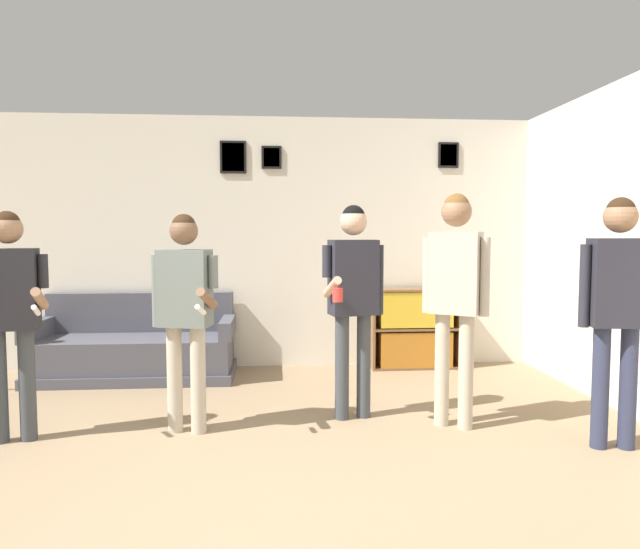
% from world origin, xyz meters
% --- Properties ---
extents(ground_plane, '(20.00, 20.00, 0.00)m').
position_xyz_m(ground_plane, '(0.00, 0.00, 0.00)').
color(ground_plane, '#937A5B').
extents(wall_back, '(8.79, 0.08, 2.70)m').
position_xyz_m(wall_back, '(0.00, 3.64, 1.35)').
color(wall_back, silver).
rests_on(wall_back, ground_plane).
extents(wall_right, '(0.06, 6.01, 2.70)m').
position_xyz_m(wall_right, '(3.23, 1.80, 1.35)').
color(wall_right, silver).
rests_on(wall_right, ground_plane).
extents(couch, '(1.97, 0.80, 0.83)m').
position_xyz_m(couch, '(-1.01, 3.22, 0.28)').
color(couch, '#4C4C56').
rests_on(couch, ground_plane).
extents(bookshelf, '(0.95, 0.30, 0.86)m').
position_xyz_m(bookshelf, '(1.90, 3.42, 0.43)').
color(bookshelf, brown).
rests_on(bookshelf, ground_plane).
extents(person_player_foreground_left, '(0.54, 0.42, 1.61)m').
position_xyz_m(person_player_foreground_left, '(-1.42, 1.46, 0.98)').
color(person_player_foreground_left, '#3D4247').
rests_on(person_player_foreground_left, ground_plane).
extents(person_player_foreground_center, '(0.49, 0.51, 1.59)m').
position_xyz_m(person_player_foreground_center, '(-0.25, 1.55, 0.97)').
color(person_player_foreground_center, '#B7AD99').
rests_on(person_player_foreground_center, ground_plane).
extents(person_watcher_holding_cup, '(0.49, 0.48, 1.67)m').
position_xyz_m(person_watcher_holding_cup, '(1.00, 1.78, 1.03)').
color(person_watcher_holding_cup, '#3D4247').
rests_on(person_watcher_holding_cup, ground_plane).
extents(person_spectator_near_bookshelf, '(0.43, 0.36, 1.74)m').
position_xyz_m(person_spectator_near_bookshelf, '(1.73, 1.52, 1.08)').
color(person_spectator_near_bookshelf, '#B7AD99').
rests_on(person_spectator_near_bookshelf, ground_plane).
extents(person_spectator_far_right, '(0.50, 0.25, 1.69)m').
position_xyz_m(person_spectator_far_right, '(2.67, 1.02, 1.04)').
color(person_spectator_far_right, '#2D334C').
rests_on(person_spectator_far_right, ground_plane).
extents(drinking_cup, '(0.09, 0.09, 0.10)m').
position_xyz_m(drinking_cup, '(2.10, 3.42, 0.91)').
color(drinking_cup, yellow).
rests_on(drinking_cup, bookshelf).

